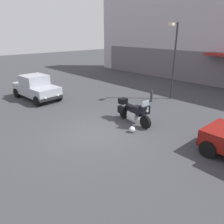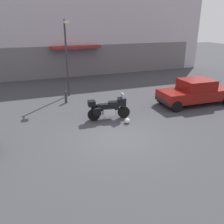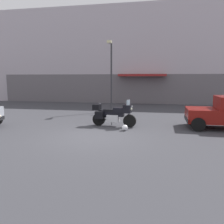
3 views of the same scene
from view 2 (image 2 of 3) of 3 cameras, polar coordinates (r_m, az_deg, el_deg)
ground_plane at (r=10.87m, az=1.38°, el=-6.15°), size 80.00×80.00×0.00m
building_facade_rear at (r=23.66m, az=-12.61°, el=19.47°), size 29.26×3.40×9.31m
motorcycle at (r=12.68m, az=-0.91°, el=0.93°), size 2.26×0.85×1.36m
helmet at (r=12.36m, az=3.60°, el=-2.05°), size 0.28×0.28×0.28m
car_sedan_far at (r=15.85m, az=18.87°, el=4.46°), size 4.61×2.01×1.56m
streetlamp_curbside at (r=16.53m, az=-10.60°, el=13.74°), size 0.28×0.94×4.97m
bollard_curbside at (r=15.61m, az=-10.77°, el=3.59°), size 0.16×0.16×0.79m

